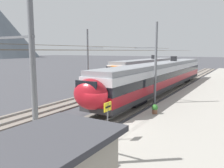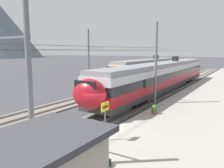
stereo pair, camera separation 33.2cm
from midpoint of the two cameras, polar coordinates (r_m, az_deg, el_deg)
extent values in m
plane|color=#424247|center=(15.92, -1.78, -11.34)|extent=(400.00, 400.00, 0.00)
cube|color=#A39E93|center=(13.99, 15.00, -13.67)|extent=(120.00, 7.42, 0.36)
cube|color=slate|center=(16.66, -5.80, -10.25)|extent=(120.00, 3.00, 0.12)
cube|color=gray|center=(16.21, -3.76, -10.24)|extent=(120.00, 0.07, 0.16)
cube|color=gray|center=(17.04, -7.75, -9.36)|extent=(120.00, 0.07, 0.16)
cube|color=slate|center=(20.60, -18.90, -7.03)|extent=(120.00, 3.00, 0.12)
cube|color=gray|center=(20.03, -17.61, -6.99)|extent=(120.00, 0.07, 0.16)
cube|color=gray|center=(21.11, -20.17, -6.33)|extent=(120.00, 0.07, 0.16)
cube|color=#2D2D30|center=(30.98, 13.18, -0.12)|extent=(31.35, 2.96, 0.45)
cube|color=maroon|center=(30.89, 13.22, 1.07)|extent=(31.35, 2.96, 0.85)
cube|color=black|center=(30.81, 13.27, 2.55)|extent=(31.35, 3.00, 0.75)
cube|color=silver|center=(30.75, 13.31, 3.84)|extent=(31.35, 2.96, 0.65)
cube|color=gray|center=(30.71, 13.35, 4.87)|extent=(31.05, 2.76, 0.45)
cube|color=black|center=(22.19, 5.08, -4.37)|extent=(2.80, 2.37, 0.42)
cube|color=black|center=(40.30, 17.58, 0.99)|extent=(2.80, 2.37, 0.42)
ellipsoid|color=maroon|center=(16.39, -5.11, -2.54)|extent=(1.80, 2.73, 2.25)
cube|color=black|center=(15.92, -6.20, -1.33)|extent=(0.16, 1.78, 1.19)
cube|color=black|center=(35.17, 15.82, 6.12)|extent=(0.90, 0.70, 0.70)
cube|color=#2D2D30|center=(41.14, 9.37, 2.03)|extent=(22.29, 2.93, 0.45)
cube|color=orange|center=(41.08, 9.39, 2.93)|extent=(22.29, 2.93, 0.85)
cube|color=black|center=(41.01, 9.42, 4.04)|extent=(22.29, 2.97, 0.75)
cube|color=silver|center=(40.97, 9.44, 5.02)|extent=(22.29, 2.93, 0.65)
cube|color=gray|center=(40.94, 9.46, 5.78)|extent=(21.99, 2.73, 0.45)
cube|color=black|center=(34.95, 5.03, 0.29)|extent=(2.80, 2.34, 0.42)
cube|color=black|center=(47.62, 12.53, 2.26)|extent=(2.80, 2.34, 0.42)
ellipsoid|color=orange|center=(30.56, 1.04, 2.53)|extent=(1.80, 2.69, 2.25)
cube|color=black|center=(30.10, 0.55, 3.26)|extent=(0.16, 1.76, 1.19)
cube|color=black|center=(44.03, 11.14, 6.66)|extent=(0.90, 0.70, 0.70)
cylinder|color=slate|center=(9.91, -18.99, -0.45)|extent=(0.24, 0.24, 7.84)
cube|color=slate|center=(10.63, -23.08, 10.67)|extent=(0.10, 2.35, 0.10)
cylinder|color=slate|center=(21.87, 11.31, 4.60)|extent=(0.24, 0.24, 7.99)
cube|color=slate|center=(22.21, 8.92, 8.95)|extent=(0.10, 2.35, 0.10)
cylinder|color=#473823|center=(22.63, 6.48, 8.35)|extent=(49.81, 0.02, 0.02)
cylinder|color=slate|center=(29.28, -5.52, 5.66)|extent=(0.24, 0.24, 8.03)
cube|color=slate|center=(28.60, -3.81, 8.99)|extent=(0.10, 2.48, 0.10)
cylinder|color=#473823|center=(27.98, -1.97, 8.51)|extent=(49.81, 0.02, 0.02)
cylinder|color=#59595B|center=(12.87, -0.98, -9.33)|extent=(0.08, 0.08, 2.18)
cube|color=yellow|center=(12.64, -0.99, -5.70)|extent=(0.70, 0.06, 0.50)
cube|color=black|center=(12.62, -0.85, -5.72)|extent=(0.52, 0.01, 0.10)
cylinder|color=#383842|center=(9.66, -4.43, -20.00)|extent=(0.14, 0.14, 0.82)
cylinder|color=#383842|center=(9.78, -3.85, -19.64)|extent=(0.14, 0.14, 0.82)
ellipsoid|color=#B7C6B7|center=(9.40, -4.19, -15.95)|extent=(0.36, 0.22, 0.62)
sphere|color=tan|center=(9.23, -4.22, -13.40)|extent=(0.22, 0.22, 0.22)
cylinder|color=#B7C6B7|center=(9.26, -5.01, -16.69)|extent=(0.09, 0.09, 0.58)
cylinder|color=#B7C6B7|center=(9.59, -3.38, -15.77)|extent=(0.09, 0.09, 0.58)
cube|color=black|center=(10.49, -0.16, -19.19)|extent=(0.32, 0.18, 0.30)
torus|color=black|center=(10.40, -0.16, -18.22)|extent=(0.16, 0.02, 0.16)
cylinder|color=brown|center=(18.64, 10.99, -6.81)|extent=(0.42, 0.42, 0.36)
sphere|color=#33752D|center=(18.55, 11.01, -5.83)|extent=(0.50, 0.50, 0.50)
sphere|color=gold|center=(18.53, 11.02, -5.49)|extent=(0.27, 0.27, 0.27)
cube|color=#3D3D42|center=(5.19, -21.47, -14.81)|extent=(4.44, 2.42, 0.16)
camera|label=1|loc=(0.17, -89.56, 0.06)|focal=36.56mm
camera|label=2|loc=(0.17, 90.44, -0.06)|focal=36.56mm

